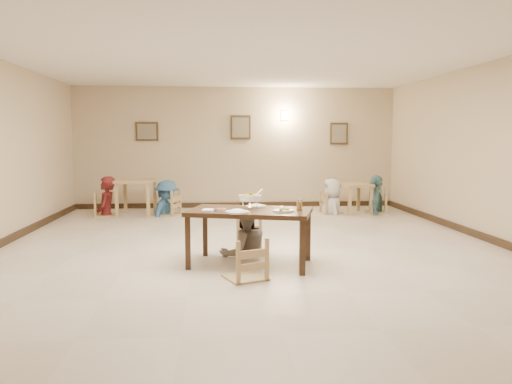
{
  "coord_description": "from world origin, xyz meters",
  "views": [
    {
      "loc": [
        -0.6,
        -7.53,
        1.7
      ],
      "look_at": [
        0.01,
        -0.48,
        0.95
      ],
      "focal_mm": 35.0,
      "sensor_mm": 36.0,
      "label": 1
    }
  ],
  "objects": [
    {
      "name": "chili_dish",
      "position": [
        -0.49,
        -0.88,
        0.77
      ],
      "size": [
        0.12,
        0.12,
        0.03
      ],
      "color": "white",
      "rests_on": "main_table"
    },
    {
      "name": "picture_c",
      "position": [
        2.6,
        4.96,
        1.85
      ],
      "size": [
        0.45,
        0.04,
        0.55
      ],
      "color": "#392A17",
      "rests_on": "wall_back"
    },
    {
      "name": "rice_plate_near",
      "position": [
        -0.29,
        -1.17,
        0.77
      ],
      "size": [
        0.3,
        0.3,
        0.07
      ],
      "color": "white",
      "rests_on": "main_table"
    },
    {
      "name": "ceiling",
      "position": [
        0.0,
        0.0,
        3.0
      ],
      "size": [
        10.0,
        10.0,
        0.0
      ],
      "primitive_type": "plane",
      "color": "silver",
      "rests_on": "wall_back"
    },
    {
      "name": "bg_chair_lr",
      "position": [
        -1.64,
        3.78,
        0.54
      ],
      "size": [
        0.51,
        0.51,
        1.09
      ],
      "rotation": [
        0.0,
        0.0,
        -1.94
      ],
      "color": "tan",
      "rests_on": "floor"
    },
    {
      "name": "bg_diner_d",
      "position": [
        3.2,
        3.78,
        0.88
      ],
      "size": [
        0.71,
        1.11,
        1.76
      ],
      "primitive_type": "imported",
      "rotation": [
        0.0,
        0.0,
        1.28
      ],
      "color": "#589195",
      "rests_on": "floor"
    },
    {
      "name": "baseboard_right",
      "position": [
        3.97,
        0.0,
        0.06
      ],
      "size": [
        0.06,
        10.0,
        0.12
      ],
      "primitive_type": "cube",
      "color": "black",
      "rests_on": "floor"
    },
    {
      "name": "bg_table_left",
      "position": [
        -2.31,
        3.78,
        0.67
      ],
      "size": [
        0.88,
        0.88,
        0.81
      ],
      "rotation": [
        0.0,
        0.0,
        -0.1
      ],
      "color": "tan",
      "rests_on": "floor"
    },
    {
      "name": "baseboard_back",
      "position": [
        0.0,
        4.97,
        0.06
      ],
      "size": [
        8.0,
        0.06,
        0.12
      ],
      "primitive_type": "cube",
      "color": "black",
      "rests_on": "floor"
    },
    {
      "name": "picture_b",
      "position": [
        0.1,
        4.96,
        2.0
      ],
      "size": [
        0.5,
        0.04,
        0.6
      ],
      "color": "#392A17",
      "rests_on": "wall_back"
    },
    {
      "name": "bg_chair_rr",
      "position": [
        3.2,
        3.78,
        0.53
      ],
      "size": [
        0.5,
        0.5,
        1.06
      ],
      "rotation": [
        0.0,
        0.0,
        -1.85
      ],
      "color": "tan",
      "rests_on": "floor"
    },
    {
      "name": "curry_warmer",
      "position": [
        -0.1,
        -0.88,
        0.92
      ],
      "size": [
        0.34,
        0.3,
        0.27
      ],
      "color": "silver",
      "rests_on": "main_table"
    },
    {
      "name": "bg_diner_a",
      "position": [
        -2.98,
        3.79,
        0.88
      ],
      "size": [
        0.42,
        0.64,
        1.77
      ],
      "primitive_type": "imported",
      "rotation": [
        0.0,
        0.0,
        4.71
      ],
      "color": "maroon",
      "rests_on": "floor"
    },
    {
      "name": "wall_back",
      "position": [
        0.0,
        5.0,
        1.5
      ],
      "size": [
        10.0,
        0.0,
        10.0
      ],
      "primitive_type": "plane",
      "rotation": [
        1.57,
        0.0,
        0.0
      ],
      "color": "#CAB391",
      "rests_on": "floor"
    },
    {
      "name": "bg_chair_ll",
      "position": [
        -2.98,
        3.79,
        0.54
      ],
      "size": [
        0.51,
        0.51,
        1.08
      ],
      "rotation": [
        0.0,
        0.0,
        1.74
      ],
      "color": "tan",
      "rests_on": "floor"
    },
    {
      "name": "chair_far",
      "position": [
        -0.11,
        -0.15,
        0.46
      ],
      "size": [
        0.43,
        0.43,
        0.93
      ],
      "rotation": [
        0.0,
        0.0,
        -0.34
      ],
      "color": "tan",
      "rests_on": "floor"
    },
    {
      "name": "wall_sconce",
      "position": [
        1.2,
        4.96,
        2.3
      ],
      "size": [
        0.16,
        0.05,
        0.22
      ],
      "primitive_type": "cube",
      "color": "#FFD88C",
      "rests_on": "wall_back"
    },
    {
      "name": "drink_glass",
      "position": [
        0.55,
        -0.99,
        0.83
      ],
      "size": [
        0.08,
        0.08,
        0.15
      ],
      "color": "white",
      "rests_on": "main_table"
    },
    {
      "name": "napkin_cutlery",
      "position": [
        -0.67,
        -1.05,
        0.78
      ],
      "size": [
        0.2,
        0.28,
        0.03
      ],
      "color": "white",
      "rests_on": "main_table"
    },
    {
      "name": "wall_right",
      "position": [
        4.0,
        0.0,
        1.5
      ],
      "size": [
        0.0,
        10.0,
        10.0
      ],
      "primitive_type": "plane",
      "rotation": [
        1.57,
        0.0,
        -1.57
      ],
      "color": "#CAB391",
      "rests_on": "floor"
    },
    {
      "name": "chair_near",
      "position": [
        -0.21,
        -1.56,
        0.49
      ],
      "size": [
        0.46,
        0.46,
        0.98
      ],
      "rotation": [
        0.0,
        0.0,
        3.51
      ],
      "color": "tan",
      "rests_on": "floor"
    },
    {
      "name": "wall_front",
      "position": [
        0.0,
        -5.0,
        1.5
      ],
      "size": [
        10.0,
        0.0,
        10.0
      ],
      "primitive_type": "plane",
      "rotation": [
        -1.57,
        0.0,
        0.0
      ],
      "color": "#CAB391",
      "rests_on": "floor"
    },
    {
      "name": "floor",
      "position": [
        0.0,
        0.0,
        0.0
      ],
      "size": [
        10.0,
        10.0,
        0.0
      ],
      "primitive_type": "plane",
      "color": "beige",
      "rests_on": "ground"
    },
    {
      "name": "bg_diner_c",
      "position": [
        2.14,
        3.73,
        0.8
      ],
      "size": [
        0.57,
        0.82,
        1.6
      ],
      "primitive_type": "imported",
      "rotation": [
        0.0,
        0.0,
        4.79
      ],
      "color": "silver",
      "rests_on": "floor"
    },
    {
      "name": "rice_plate_far",
      "position": [
        -0.0,
        -0.64,
        0.77
      ],
      "size": [
        0.29,
        0.29,
        0.07
      ],
      "color": "white",
      "rests_on": "main_table"
    },
    {
      "name": "picture_a",
      "position": [
        -2.2,
        4.96,
        1.9
      ],
      "size": [
        0.55,
        0.04,
        0.45
      ],
      "color": "#392A17",
      "rests_on": "wall_back"
    },
    {
      "name": "fried_plate",
      "position": [
        0.32,
        -1.12,
        0.78
      ],
      "size": [
        0.28,
        0.28,
        0.06
      ],
      "color": "white",
      "rests_on": "main_table"
    },
    {
      "name": "main_diner",
      "position": [
        -0.14,
        -0.28,
        0.79
      ],
      "size": [
        0.9,
        0.78,
        1.57
      ],
      "primitive_type": "imported",
      "rotation": [
        0.0,
        0.0,
        3.42
      ],
      "color": "gray",
      "rests_on": "floor"
    },
    {
      "name": "bg_diner_b",
      "position": [
        -1.64,
        3.78,
        0.8
      ],
      "size": [
        0.92,
        1.17,
        1.59
      ],
      "primitive_type": "imported",
      "rotation": [
        0.0,
        0.0,
        1.2
      ],
      "color": "#315F8C",
      "rests_on": "floor"
    },
    {
      "name": "bg_chair_rl",
      "position": [
        2.14,
        3.73,
        0.47
      ],
      "size": [
        0.44,
        0.44,
        0.95
      ],
      "rotation": [
        0.0,
        0.0,
        1.71
      ],
      "color": "tan",
      "rests_on": "floor"
    },
    {
      "name": "main_table",
      "position": [
        -0.1,
        -0.88,
        0.68
      ],
      "size": [
        1.81,
        1.32,
        0.76
      ],
      "rotation": [
        0.0,
        0.0,
        -0.28
      ],
      "color": "#392314",
      "rests_on": "floor"
    },
    {
      "name": "bg_table_right",
      "position": [
        2.67,
        3.73,
        0.55
      ],
      "size": [
        0.83,
        0.83,
        0.68
      ],
      "rotation": [
        0.0,
        0.0,
        0.26
      ],
      "color": "tan",
      "rests_on": "floor"
    }
  ]
}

